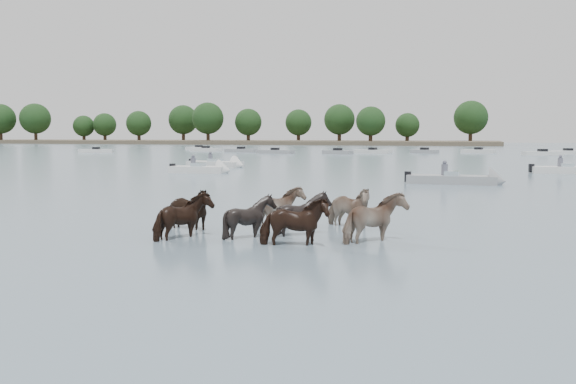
# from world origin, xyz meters

# --- Properties ---
(ground) EXTENTS (400.00, 400.00, 0.00)m
(ground) POSITION_xyz_m (0.00, 0.00, 0.00)
(ground) COLOR slate
(ground) RESTS_ON ground
(shoreline) EXTENTS (160.00, 30.00, 1.00)m
(shoreline) POSITION_xyz_m (-70.00, 150.00, 0.50)
(shoreline) COLOR #4C4233
(shoreline) RESTS_ON ground
(pony_herd) EXTENTS (7.40, 4.77, 1.52)m
(pony_herd) POSITION_xyz_m (-1.18, 0.20, 0.49)
(pony_herd) COLOR black
(pony_herd) RESTS_ON ground
(motorboat_a) EXTENTS (4.67, 1.97, 1.92)m
(motorboat_a) POSITION_xyz_m (-14.58, 24.73, 0.23)
(motorboat_a) COLOR silver
(motorboat_a) RESTS_ON ground
(motorboat_b) EXTENTS (5.53, 1.70, 1.92)m
(motorboat_b) POSITION_xyz_m (3.42, 19.82, 0.23)
(motorboat_b) COLOR gray
(motorboat_b) RESTS_ON ground
(motorboat_f) EXTENTS (5.63, 2.66, 1.92)m
(motorboat_f) POSITION_xyz_m (-16.65, 32.25, 0.23)
(motorboat_f) COLOR silver
(motorboat_f) RESTS_ON ground
(distant_flotilla) EXTENTS (109.08, 25.67, 0.93)m
(distant_flotilla) POSITION_xyz_m (0.52, 75.30, 0.26)
(distant_flotilla) COLOR silver
(distant_flotilla) RESTS_ON ground
(treeline) EXTENTS (151.05, 22.59, 12.37)m
(treeline) POSITION_xyz_m (-73.48, 149.20, 6.78)
(treeline) COLOR #382619
(treeline) RESTS_ON ground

